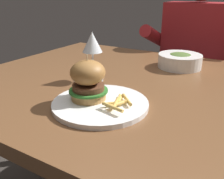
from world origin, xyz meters
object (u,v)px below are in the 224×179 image
Objects in this scene: soup_bowl at (180,60)px; diner_person at (192,74)px; main_plate at (100,104)px; wine_glass at (92,45)px; burger_sandwich at (88,80)px.

soup_bowl is 0.15× the size of diner_person.
soup_bowl is 0.54m from diner_person.
main_plate is 1.56× the size of wine_glass.
diner_person is (0.06, 0.98, -0.25)m from burger_sandwich.
main_plate is 0.07m from burger_sandwich.
burger_sandwich is 0.50m from soup_bowl.
soup_bowl is (0.08, 0.49, 0.02)m from main_plate.
main_plate is 0.25m from wine_glass.
diner_person is at bearing 86.40° from burger_sandwich.
diner_person reaches higher than burger_sandwich.
diner_person is (-0.05, 0.49, -0.21)m from soup_bowl.
burger_sandwich reaches higher than soup_bowl.
burger_sandwich reaches higher than main_plate.
wine_glass is 0.40m from soup_bowl.
main_plate is at bearing 0.86° from burger_sandwich.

